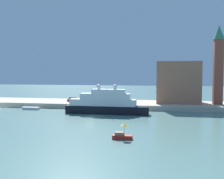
# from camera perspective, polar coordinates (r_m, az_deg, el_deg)

# --- Properties ---
(ground) EXTENTS (400.00, 400.00, 0.00)m
(ground) POSITION_cam_1_polar(r_m,az_deg,el_deg) (79.71, -4.69, -5.80)
(ground) COLOR slate
(quay_dock) EXTENTS (110.00, 19.51, 1.74)m
(quay_dock) POSITION_cam_1_polar(r_m,az_deg,el_deg) (104.42, -0.98, -3.09)
(quay_dock) COLOR #B7AD99
(quay_dock) RESTS_ON ground
(large_yacht) EXTENTS (26.22, 3.85, 11.54)m
(large_yacht) POSITION_cam_1_polar(r_m,az_deg,el_deg) (85.00, -1.37, -3.05)
(large_yacht) COLOR black
(large_yacht) RESTS_ON ground
(small_motorboat) EXTENTS (3.88, 1.54, 3.17)m
(small_motorboat) POSITION_cam_1_polar(r_m,az_deg,el_deg) (53.24, 2.19, -9.38)
(small_motorboat) COLOR #B22319
(small_motorboat) RESTS_ON ground
(work_barge) EXTENTS (6.09, 1.61, 0.91)m
(work_barge) POSITION_cam_1_polar(r_m,az_deg,el_deg) (99.22, -16.80, -3.83)
(work_barge) COLOR silver
(work_barge) RESTS_ON ground
(harbor_building) EXTENTS (15.70, 13.60, 15.34)m
(harbor_building) POSITION_cam_1_polar(r_m,az_deg,el_deg) (104.55, 13.76, 1.51)
(harbor_building) COLOR #9E664C
(harbor_building) RESTS_ON quay_dock
(bell_tower) EXTENTS (3.98, 3.98, 27.89)m
(bell_tower) POSITION_cam_1_polar(r_m,az_deg,el_deg) (102.71, 21.54, 5.54)
(bell_tower) COLOR brown
(bell_tower) RESTS_ON quay_dock
(parked_car) EXTENTS (4.49, 1.79, 1.57)m
(parked_car) POSITION_cam_1_polar(r_m,az_deg,el_deg) (106.67, -8.23, -2.15)
(parked_car) COLOR #B21E1E
(parked_car) RESTS_ON quay_dock
(person_figure) EXTENTS (0.36, 0.36, 1.56)m
(person_figure) POSITION_cam_1_polar(r_m,az_deg,el_deg) (100.37, -7.59, -2.48)
(person_figure) COLOR #334C8C
(person_figure) RESTS_ON quay_dock
(mooring_bollard) EXTENTS (0.37, 0.37, 0.77)m
(mooring_bollard) POSITION_cam_1_polar(r_m,az_deg,el_deg) (97.05, -4.19, -2.86)
(mooring_bollard) COLOR black
(mooring_bollard) RESTS_ON quay_dock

